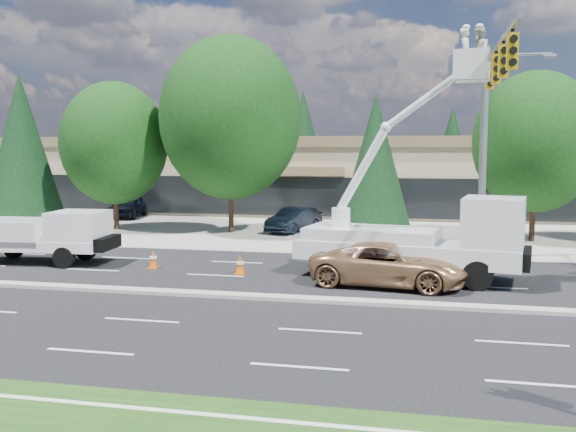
% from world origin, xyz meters
% --- Properties ---
extents(ground, '(140.00, 140.00, 0.00)m').
position_xyz_m(ground, '(0.00, 0.00, 0.00)').
color(ground, black).
rests_on(ground, ground).
extents(concrete_apron, '(140.00, 22.00, 0.01)m').
position_xyz_m(concrete_apron, '(0.00, 20.00, 0.01)').
color(concrete_apron, gray).
rests_on(concrete_apron, ground).
extents(road_median, '(120.00, 0.55, 0.12)m').
position_xyz_m(road_median, '(0.00, 0.00, 0.06)').
color(road_median, gray).
rests_on(road_median, ground).
extents(strip_mall, '(50.40, 15.40, 5.50)m').
position_xyz_m(strip_mall, '(0.00, 29.97, 2.83)').
color(strip_mall, tan).
rests_on(strip_mall, ground).
extents(tree_front_b, '(4.64, 4.64, 9.15)m').
position_xyz_m(tree_front_b, '(-16.00, 15.00, 4.91)').
color(tree_front_b, '#332114').
rests_on(tree_front_b, ground).
extents(tree_front_c, '(6.17, 6.17, 8.55)m').
position_xyz_m(tree_front_c, '(-10.00, 15.00, 5.01)').
color(tree_front_c, '#332114').
rests_on(tree_front_c, ground).
extents(tree_front_d, '(7.86, 7.86, 10.90)m').
position_xyz_m(tree_front_d, '(-3.00, 15.00, 6.38)').
color(tree_front_d, '#332114').
rests_on(tree_front_d, ground).
extents(tree_front_e, '(3.85, 3.85, 7.58)m').
position_xyz_m(tree_front_e, '(5.00, 15.00, 4.07)').
color(tree_front_e, '#332114').
rests_on(tree_front_e, ground).
extents(tree_front_f, '(6.20, 6.20, 8.61)m').
position_xyz_m(tree_front_f, '(13.00, 15.00, 5.04)').
color(tree_front_f, '#332114').
rests_on(tree_front_f, ground).
extents(tree_back_a, '(4.68, 4.68, 9.23)m').
position_xyz_m(tree_back_a, '(-18.00, 42.00, 4.95)').
color(tree_back_a, '#332114').
rests_on(tree_back_a, ground).
extents(tree_back_b, '(5.15, 5.15, 10.14)m').
position_xyz_m(tree_back_b, '(-4.00, 42.00, 5.44)').
color(tree_back_b, '#332114').
rests_on(tree_back_b, ground).
extents(tree_back_c, '(4.32, 4.32, 8.51)m').
position_xyz_m(tree_back_c, '(10.00, 42.00, 4.57)').
color(tree_back_c, '#332114').
rests_on(tree_back_c, ground).
extents(signal_mast, '(2.76, 10.16, 9.00)m').
position_xyz_m(signal_mast, '(10.03, 7.04, 6.06)').
color(signal_mast, gray).
rests_on(signal_mast, ground).
extents(utility_pickup, '(5.81, 2.54, 2.18)m').
position_xyz_m(utility_pickup, '(-7.58, 4.23, 0.90)').
color(utility_pickup, silver).
rests_on(utility_pickup, ground).
extents(bucket_truck, '(8.32, 3.73, 8.95)m').
position_xyz_m(bucket_truck, '(7.69, 4.08, 1.87)').
color(bucket_truck, silver).
rests_on(bucket_truck, ground).
extents(traffic_cone_b, '(0.40, 0.40, 0.70)m').
position_xyz_m(traffic_cone_b, '(-2.90, 4.12, 0.34)').
color(traffic_cone_b, '#DF5807').
rests_on(traffic_cone_b, ground).
extents(traffic_cone_c, '(0.40, 0.40, 0.70)m').
position_xyz_m(traffic_cone_c, '(0.82, 3.70, 0.34)').
color(traffic_cone_c, '#DF5807').
rests_on(traffic_cone_c, ground).
extents(traffic_cone_d, '(0.40, 0.40, 0.70)m').
position_xyz_m(traffic_cone_d, '(7.66, 3.46, 0.34)').
color(traffic_cone_d, '#DF5807').
rests_on(traffic_cone_d, ground).
extents(minivan, '(5.61, 3.09, 1.49)m').
position_xyz_m(minivan, '(6.43, 2.80, 0.74)').
color(minivan, '#A3784F').
rests_on(minivan, ground).
extents(parked_car_west, '(2.53, 4.86, 1.58)m').
position_xyz_m(parked_car_west, '(-12.21, 21.00, 0.79)').
color(parked_car_west, black).
rests_on(parked_car_west, ground).
extents(parked_car_east, '(2.72, 4.45, 1.38)m').
position_xyz_m(parked_car_east, '(0.40, 16.00, 0.69)').
color(parked_car_east, black).
rests_on(parked_car_east, ground).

